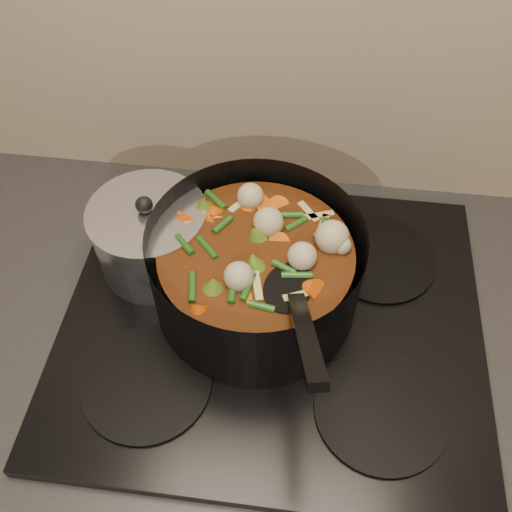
# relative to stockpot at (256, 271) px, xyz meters

# --- Properties ---
(counter) EXTENTS (2.64, 0.64, 0.91)m
(counter) POSITION_rel_stockpot_xyz_m (0.03, -0.03, -0.54)
(counter) COLOR brown
(counter) RESTS_ON ground
(stovetop) EXTENTS (0.62, 0.54, 0.03)m
(stovetop) POSITION_rel_stockpot_xyz_m (0.03, -0.03, -0.08)
(stovetop) COLOR black
(stovetop) RESTS_ON counter
(stockpot) EXTENTS (0.30, 0.40, 0.22)m
(stockpot) POSITION_rel_stockpot_xyz_m (0.00, 0.00, 0.00)
(stockpot) COLOR black
(stockpot) RESTS_ON stovetop
(saucepan) EXTENTS (0.18, 0.18, 0.15)m
(saucepan) POSITION_rel_stockpot_xyz_m (-0.17, 0.05, -0.01)
(saucepan) COLOR silver
(saucepan) RESTS_ON stovetop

